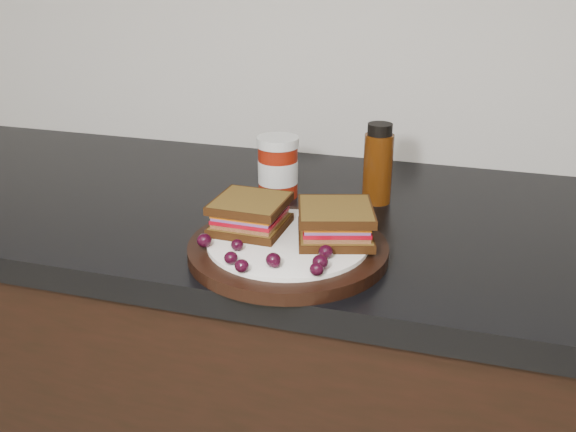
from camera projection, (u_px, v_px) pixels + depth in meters
name	position (u px, v px, depth m)	size (l,w,h in m)	color
base_cabinets	(274.00, 426.00, 1.26)	(3.96, 0.58, 0.86)	black
countertop	(272.00, 216.00, 1.09)	(3.98, 0.60, 0.04)	black
plate	(288.00, 250.00, 0.90)	(0.28, 0.28, 0.02)	black
sandwich_left	(250.00, 214.00, 0.92)	(0.10, 0.10, 0.05)	brown
sandwich_right	(335.00, 223.00, 0.89)	(0.10, 0.10, 0.05)	brown
grape_0	(204.00, 240.00, 0.87)	(0.02, 0.02, 0.02)	black
grape_1	(237.00, 245.00, 0.86)	(0.02, 0.02, 0.02)	black
grape_2	(231.00, 258.00, 0.82)	(0.02, 0.02, 0.02)	black
grape_3	(242.00, 266.00, 0.80)	(0.02, 0.02, 0.02)	black
grape_4	(273.00, 260.00, 0.81)	(0.02, 0.02, 0.02)	black
grape_5	(275.00, 262.00, 0.81)	(0.01, 0.01, 0.01)	black
grape_6	(317.00, 269.00, 0.79)	(0.02, 0.02, 0.02)	black
grape_7	(320.00, 262.00, 0.81)	(0.02, 0.02, 0.02)	black
grape_8	(326.00, 252.00, 0.84)	(0.02, 0.02, 0.02)	black
grape_9	(321.00, 243.00, 0.86)	(0.02, 0.02, 0.02)	black
grape_10	(352.00, 234.00, 0.89)	(0.02, 0.02, 0.02)	black
grape_11	(336.00, 231.00, 0.90)	(0.02, 0.02, 0.02)	black
grape_12	(331.00, 224.00, 0.92)	(0.02, 0.02, 0.02)	black
grape_13	(251.00, 214.00, 0.95)	(0.02, 0.02, 0.02)	black
grape_14	(238.00, 222.00, 0.93)	(0.01, 0.01, 0.01)	black
grape_15	(240.00, 228.00, 0.91)	(0.02, 0.02, 0.02)	black
grape_16	(259.00, 214.00, 0.95)	(0.02, 0.02, 0.02)	black
grape_17	(251.00, 220.00, 0.93)	(0.02, 0.02, 0.02)	black
grape_18	(220.00, 228.00, 0.91)	(0.02, 0.02, 0.02)	black
condiment_jar	(278.00, 167.00, 1.10)	(0.07, 0.07, 0.11)	maroon
oil_bottle	(378.00, 164.00, 1.06)	(0.05, 0.05, 0.14)	#441E06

